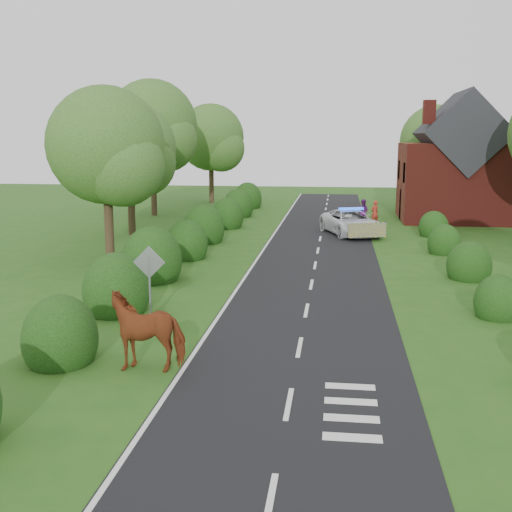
# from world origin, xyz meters

# --- Properties ---
(ground) EXTENTS (120.00, 120.00, 0.00)m
(ground) POSITION_xyz_m (0.00, 0.00, 0.00)
(ground) COLOR #265619
(road) EXTENTS (6.00, 70.00, 0.02)m
(road) POSITION_xyz_m (0.00, 15.00, 0.01)
(road) COLOR black
(road) RESTS_ON ground
(road_markings) EXTENTS (4.96, 70.00, 0.01)m
(road_markings) POSITION_xyz_m (-1.60, 12.93, 0.03)
(road_markings) COLOR white
(road_markings) RESTS_ON road
(hedgerow_left) EXTENTS (2.75, 50.41, 3.00)m
(hedgerow_left) POSITION_xyz_m (-6.51, 11.69, 0.75)
(hedgerow_left) COLOR black
(hedgerow_left) RESTS_ON ground
(hedgerow_right) EXTENTS (2.10, 45.78, 2.10)m
(hedgerow_right) POSITION_xyz_m (6.60, 11.21, 0.55)
(hedgerow_right) COLOR black
(hedgerow_right) RESTS_ON ground
(tree_left_a) EXTENTS (5.74, 5.60, 8.38)m
(tree_left_a) POSITION_xyz_m (-9.75, 11.86, 5.34)
(tree_left_a) COLOR #332316
(tree_left_a) RESTS_ON ground
(tree_left_b) EXTENTS (5.74, 5.60, 8.07)m
(tree_left_b) POSITION_xyz_m (-11.25, 19.86, 5.04)
(tree_left_b) COLOR #332316
(tree_left_b) RESTS_ON ground
(tree_left_c) EXTENTS (6.97, 6.80, 10.22)m
(tree_left_c) POSITION_xyz_m (-12.70, 29.83, 6.53)
(tree_left_c) COLOR #332316
(tree_left_c) RESTS_ON ground
(tree_left_d) EXTENTS (6.15, 6.00, 8.89)m
(tree_left_d) POSITION_xyz_m (-10.23, 39.85, 5.64)
(tree_left_d) COLOR #332316
(tree_left_d) RESTS_ON ground
(tree_right_c) EXTENTS (6.15, 6.00, 8.58)m
(tree_right_c) POSITION_xyz_m (9.27, 37.85, 5.34)
(tree_right_c) COLOR #332316
(tree_right_c) RESTS_ON ground
(road_sign) EXTENTS (1.06, 0.08, 2.53)m
(road_sign) POSITION_xyz_m (-5.00, 2.00, 1.65)
(road_sign) COLOR gray
(road_sign) RESTS_ON ground
(house) EXTENTS (8.00, 7.40, 9.17)m
(house) POSITION_xyz_m (9.49, 30.00, 3.79)
(house) COLOR maroon
(house) RESTS_ON ground
(cow) EXTENTS (2.54, 1.58, 1.70)m
(cow) POSITION_xyz_m (-3.88, -1.95, 0.85)
(cow) COLOR maroon
(cow) RESTS_ON ground
(police_van) EXTENTS (4.18, 6.07, 1.69)m
(police_van) POSITION_xyz_m (1.81, 21.88, 0.77)
(police_van) COLOR silver
(police_van) RESTS_ON ground
(pedestrian_red) EXTENTS (0.73, 0.69, 1.68)m
(pedestrian_red) POSITION_xyz_m (3.51, 26.61, 0.84)
(pedestrian_red) COLOR #A62C20
(pedestrian_red) RESTS_ON ground
(pedestrian_purple) EXTENTS (0.93, 0.76, 1.76)m
(pedestrian_purple) POSITION_xyz_m (2.69, 26.67, 0.88)
(pedestrian_purple) COLOR #631F70
(pedestrian_purple) RESTS_ON ground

